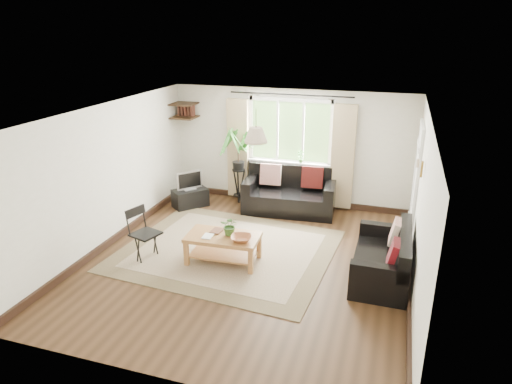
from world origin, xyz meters
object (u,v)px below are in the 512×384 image
(sofa_right, at_px, (382,255))
(palm_stand, at_px, (238,167))
(tv_stand, at_px, (190,198))
(sofa_back, at_px, (289,192))
(folding_chair, at_px, (146,235))
(coffee_table, at_px, (223,249))

(sofa_right, distance_m, palm_stand, 3.82)
(sofa_right, bearing_deg, tv_stand, -113.57)
(sofa_back, distance_m, tv_stand, 2.08)
(folding_chair, bearing_deg, tv_stand, 24.80)
(tv_stand, height_order, palm_stand, palm_stand)
(sofa_back, relative_size, sofa_right, 1.16)
(sofa_right, distance_m, tv_stand, 4.33)
(coffee_table, relative_size, palm_stand, 0.71)
(sofa_back, xyz_separation_m, coffee_table, (-0.50, -2.38, -0.19))
(tv_stand, bearing_deg, coffee_table, -102.22)
(sofa_right, relative_size, palm_stand, 0.97)
(tv_stand, distance_m, palm_stand, 1.20)
(tv_stand, bearing_deg, sofa_back, -39.26)
(sofa_right, relative_size, folding_chair, 1.84)
(tv_stand, bearing_deg, folding_chair, -131.77)
(folding_chair, bearing_deg, palm_stand, 5.19)
(coffee_table, bearing_deg, tv_stand, 127.21)
(coffee_table, bearing_deg, folding_chair, -167.65)
(sofa_back, relative_size, palm_stand, 1.13)
(sofa_right, height_order, tv_stand, sofa_right)
(sofa_back, distance_m, palm_stand, 1.21)
(sofa_right, bearing_deg, palm_stand, -126.12)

